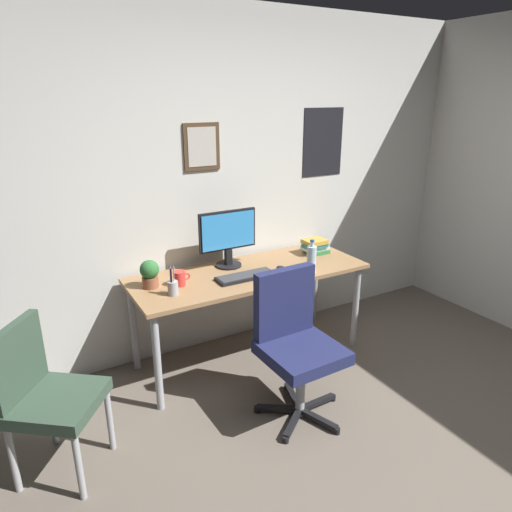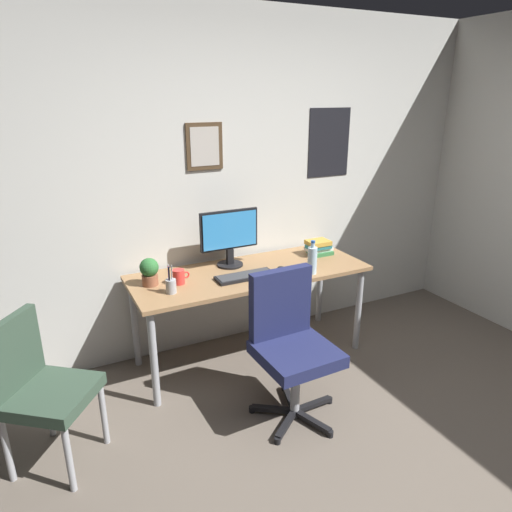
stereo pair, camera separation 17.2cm
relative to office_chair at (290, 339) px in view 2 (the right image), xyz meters
The scene contains 12 objects.
wall_back 1.37m from the office_chair, 80.05° to the left, with size 4.40×0.10×2.60m.
desk 0.72m from the office_chair, 84.89° to the left, with size 1.78×0.67×0.73m.
office_chair is the anchor object (origin of this frame).
side_chair 1.45m from the office_chair, behind, with size 0.59×0.59×0.88m.
monitor 0.98m from the office_chair, 91.56° to the left, with size 0.46×0.20×0.43m.
keyboard 0.64m from the office_chair, 92.61° to the left, with size 0.43×0.15×0.03m.
computer_mouse 0.68m from the office_chair, 65.03° to the left, with size 0.06×0.11×0.04m.
water_bottle 0.71m from the office_chair, 45.59° to the left, with size 0.07×0.07×0.25m.
coffee_mug_near 0.89m from the office_chair, 124.43° to the left, with size 0.12×0.08×0.10m.
potted_plant 1.07m from the office_chair, 130.95° to the left, with size 0.13×0.13×0.19m.
pen_cup 0.86m from the office_chair, 135.24° to the left, with size 0.07×0.07×0.20m.
book_stack_left 1.11m from the office_chair, 47.31° to the left, with size 0.22×0.16×0.12m.
Camera 2 is at (-1.52, -1.16, 1.98)m, focal length 32.40 mm.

